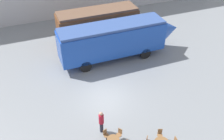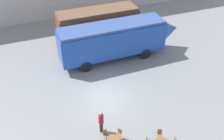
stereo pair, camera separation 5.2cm
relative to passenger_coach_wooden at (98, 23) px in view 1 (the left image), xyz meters
name	(u,v)px [view 1 (the left image)]	position (x,y,z in m)	size (l,w,h in m)	color
ground_plane	(105,96)	(-2.32, -8.45, -2.05)	(80.00, 80.00, 0.00)	gray
passenger_coach_wooden	(98,23)	(0.00, 0.00, 0.00)	(8.17, 2.53, 3.48)	brown
streamlined_locomotive	(121,38)	(0.99, -3.67, 0.03)	(11.82, 2.51, 3.54)	blue
cafe_chair_2	(119,133)	(-2.83, -12.67, -1.54)	(0.40, 0.40, 0.87)	black
cafe_chair_3	(106,134)	(-3.69, -12.40, -1.54)	(0.37, 0.39, 0.87)	black
cafe_chair_6	(160,134)	(-0.41, -13.64, -1.54)	(0.38, 0.40, 0.87)	black
visitor_person	(101,121)	(-3.72, -11.67, -1.06)	(0.34, 0.34, 1.81)	#262633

